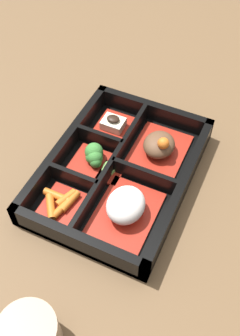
{
  "coord_description": "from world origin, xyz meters",
  "views": [
    {
      "loc": [
        0.37,
        0.17,
        0.54
      ],
      "look_at": [
        0.0,
        0.0,
        0.03
      ],
      "focal_mm": 42.0,
      "sensor_mm": 36.0,
      "label": 1
    }
  ],
  "objects": [
    {
      "name": "bowl_tofu",
      "position": [
        -0.09,
        -0.06,
        0.02
      ],
      "size": [
        0.08,
        0.06,
        0.03
      ],
      "color": "maroon",
      "rests_on": "bento_base"
    },
    {
      "name": "bowl_greens",
      "position": [
        -0.0,
        -0.05,
        0.02
      ],
      "size": [
        0.08,
        0.06,
        0.04
      ],
      "color": "maroon",
      "rests_on": "bento_base"
    },
    {
      "name": "bowl_pickles",
      "position": [
        0.01,
        -0.02,
        0.01
      ],
      "size": [
        0.04,
        0.04,
        0.01
      ],
      "color": "maroon",
      "rests_on": "bento_base"
    },
    {
      "name": "ground_plane",
      "position": [
        0.0,
        0.0,
        0.0
      ],
      "size": [
        3.0,
        3.0,
        0.0
      ],
      "primitive_type": "plane",
      "color": "brown"
    },
    {
      "name": "bowl_carrots",
      "position": [
        0.1,
        -0.06,
        0.02
      ],
      "size": [
        0.07,
        0.07,
        0.02
      ],
      "color": "maroon",
      "rests_on": "bento_base"
    },
    {
      "name": "tea_cup",
      "position": [
        0.29,
        0.01,
        0.03
      ],
      "size": [
        0.07,
        0.07,
        0.06
      ],
      "color": "gray",
      "rests_on": "ground_plane"
    },
    {
      "name": "bowl_rice",
      "position": [
        0.07,
        0.04,
        0.03
      ],
      "size": [
        0.12,
        0.09,
        0.05
      ],
      "color": "maroon",
      "rests_on": "bento_base"
    },
    {
      "name": "bento_base",
      "position": [
        0.0,
        0.0,
        0.01
      ],
      "size": [
        0.31,
        0.23,
        0.01
      ],
      "color": "black",
      "rests_on": "ground_plane"
    },
    {
      "name": "bento_rim",
      "position": [
        0.0,
        -0.0,
        0.02
      ],
      "size": [
        0.31,
        0.23,
        0.04
      ],
      "color": "black",
      "rests_on": "ground_plane"
    },
    {
      "name": "bowl_stew",
      "position": [
        -0.07,
        0.04,
        0.03
      ],
      "size": [
        0.12,
        0.09,
        0.05
      ],
      "color": "maroon",
      "rests_on": "bento_base"
    }
  ]
}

